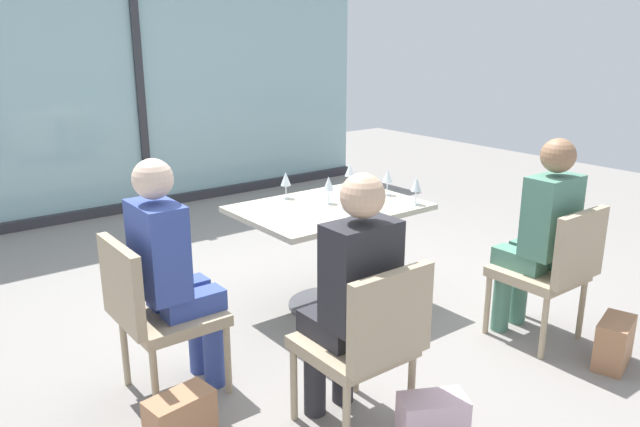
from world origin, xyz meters
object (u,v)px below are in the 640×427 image
at_px(chair_front_right, 553,266).
at_px(wine_glass_0, 387,176).
at_px(person_front_left, 352,290).
at_px(handbag_1, 432,425).
at_px(wine_glass_5, 351,195).
at_px(coffee_cup, 347,203).
at_px(person_side_end, 171,266).
at_px(dining_table_main, 329,233).
at_px(wine_glass_2, 350,170).
at_px(handbag_2, 181,423).
at_px(chair_front_left, 367,339).
at_px(cell_phone_on_table, 371,188).
at_px(handbag_0, 614,343).
at_px(person_front_right, 541,230).
at_px(wine_glass_4, 286,180).
at_px(wine_glass_3, 416,185).
at_px(chair_side_end, 154,308).
at_px(wine_glass_1, 329,184).

relative_size(chair_front_right, wine_glass_0, 4.70).
bearing_deg(person_front_left, handbag_1, -69.21).
relative_size(wine_glass_5, coffee_cup, 2.06).
xyz_separation_m(person_side_end, wine_glass_0, (1.78, 0.30, 0.16)).
bearing_deg(wine_glass_0, dining_table_main, 177.11).
distance_m(wine_glass_2, handbag_2, 2.31).
bearing_deg(chair_front_left, person_front_left, 90.00).
distance_m(person_side_end, coffee_cup, 1.31).
relative_size(dining_table_main, cell_phone_on_table, 8.35).
xyz_separation_m(wine_glass_2, handbag_2, (-1.90, -1.09, -0.72)).
bearing_deg(chair_front_left, wine_glass_0, 43.79).
distance_m(chair_front_left, handbag_0, 1.63).
xyz_separation_m(coffee_cup, handbag_1, (-0.62, -1.35, -0.64)).
height_order(wine_glass_0, handbag_0, wine_glass_0).
bearing_deg(wine_glass_0, person_front_right, -77.57).
height_order(wine_glass_2, coffee_cup, wine_glass_2).
relative_size(person_side_end, coffee_cup, 14.00).
bearing_deg(cell_phone_on_table, person_side_end, 171.87).
bearing_deg(handbag_1, coffee_cup, 93.09).
relative_size(dining_table_main, coffee_cup, 13.35).
relative_size(person_front_right, cell_phone_on_table, 8.75).
xyz_separation_m(wine_glass_0, wine_glass_4, (-0.62, 0.36, 0.00)).
bearing_deg(wine_glass_2, dining_table_main, -145.57).
xyz_separation_m(wine_glass_4, cell_phone_on_table, (0.65, -0.16, -0.13)).
bearing_deg(person_side_end, handbag_2, -113.63).
height_order(person_front_left, cell_phone_on_table, person_front_left).
distance_m(dining_table_main, chair_front_right, 1.43).
bearing_deg(handbag_1, wine_glass_3, 75.29).
relative_size(dining_table_main, chair_front_left, 1.38).
height_order(chair_front_right, person_side_end, person_side_end).
relative_size(chair_side_end, person_front_left, 0.69).
bearing_deg(wine_glass_1, person_side_end, -164.28).
bearing_deg(handbag_2, chair_front_left, -37.10).
relative_size(person_front_right, coffee_cup, 14.00).
xyz_separation_m(dining_table_main, chair_front_right, (0.74, -1.22, -0.04)).
bearing_deg(chair_front_right, wine_glass_2, 102.16).
bearing_deg(person_front_right, wine_glass_3, 108.39).
xyz_separation_m(chair_front_right, wine_glass_5, (-0.79, 0.95, 0.37)).
distance_m(chair_front_right, person_front_right, 0.23).
height_order(wine_glass_3, handbag_0, wine_glass_3).
xyz_separation_m(wine_glass_5, cell_phone_on_table, (0.57, 0.44, -0.13)).
relative_size(chair_front_right, cell_phone_on_table, 6.04).
bearing_deg(wine_glass_1, handbag_0, -65.23).
bearing_deg(wine_glass_2, wine_glass_3, -84.07).
bearing_deg(handbag_0, coffee_cup, 101.86).
bearing_deg(wine_glass_1, chair_front_right, -60.72).
distance_m(chair_front_left, wine_glass_5, 1.24).
distance_m(person_front_right, person_side_end, 2.17).
height_order(wine_glass_3, wine_glass_4, same).
height_order(chair_front_right, wine_glass_5, wine_glass_5).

